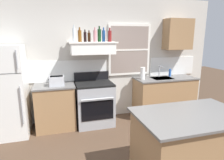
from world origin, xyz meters
TOP-DOWN VIEW (x-y plane):
  - back_wall at (0.03, 2.23)m, footprint 5.40×0.11m
  - refrigerator at (-1.90, 1.84)m, footprint 0.70×0.72m
  - counter_left_of_stove at (-1.05, 1.90)m, footprint 0.79×0.63m
  - toaster at (-0.99, 1.82)m, footprint 0.30×0.20m
  - stove_range at (-0.25, 1.86)m, footprint 0.76×0.69m
  - range_hood_shelf at (-0.25, 1.96)m, footprint 0.96×0.52m
  - bottle_clear_tall at (-0.61, 1.97)m, footprint 0.06×0.06m
  - bottle_amber_wine at (-0.50, 1.93)m, footprint 0.07×0.07m
  - bottle_balsamic_dark at (-0.40, 1.91)m, footprint 0.06×0.06m
  - bottle_brown_stout at (-0.30, 2.02)m, footprint 0.06×0.06m
  - bottle_rose_pink at (-0.20, 1.91)m, footprint 0.07×0.07m
  - bottle_dark_green_wine at (-0.10, 1.94)m, footprint 0.07×0.07m
  - bottle_blue_liqueur at (0.00, 2.00)m, footprint 0.07×0.07m
  - bottle_red_label_wine at (0.11, 1.92)m, footprint 0.07×0.07m
  - counter_right_with_sink at (1.45, 1.90)m, footprint 1.43×0.63m
  - sink_faucet at (1.35, 2.00)m, footprint 0.03×0.17m
  - paper_towel_roll at (0.87, 1.90)m, footprint 0.11×0.11m
  - dish_soap_bottle at (1.63, 2.00)m, footprint 0.06×0.06m
  - kitchen_island at (0.61, -0.11)m, footprint 1.40×0.90m
  - upper_cabinet_right at (1.80, 2.04)m, footprint 0.64×0.32m

SIDE VIEW (x-z plane):
  - counter_left_of_stove at x=-1.05m, z-range 0.00..0.91m
  - counter_right_with_sink at x=1.45m, z-range 0.00..0.91m
  - kitchen_island at x=0.61m, z-range 0.00..0.91m
  - stove_range at x=-0.25m, z-range -0.08..1.01m
  - refrigerator at x=-1.90m, z-range 0.00..1.71m
  - dish_soap_bottle at x=1.63m, z-range 0.91..1.09m
  - toaster at x=-0.99m, z-range 0.91..1.10m
  - paper_towel_roll at x=0.87m, z-range 0.91..1.18m
  - sink_faucet at x=1.35m, z-range 0.94..1.22m
  - back_wall at x=0.03m, z-range 0.00..2.70m
  - range_hood_shelf at x=-0.25m, z-range 1.50..1.75m
  - bottle_brown_stout at x=-0.30m, z-range 1.73..1.95m
  - bottle_balsamic_dark at x=-0.40m, z-range 1.73..1.96m
  - bottle_red_label_wine at x=0.11m, z-range 1.72..2.00m
  - bottle_amber_wine at x=-0.50m, z-range 1.72..2.00m
  - bottle_rose_pink at x=-0.20m, z-range 1.72..2.00m
  - bottle_blue_liqueur at x=0.00m, z-range 1.72..2.01m
  - bottle_dark_green_wine at x=-0.10m, z-range 1.72..2.03m
  - bottle_clear_tall at x=-0.61m, z-range 1.72..2.04m
  - upper_cabinet_right at x=1.80m, z-range 1.55..2.25m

